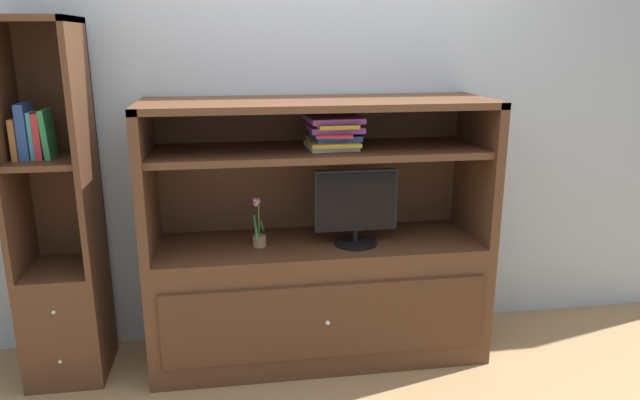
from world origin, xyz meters
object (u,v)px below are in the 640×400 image
(potted_plant, at_px, (259,234))
(bookshelf_tall, at_px, (62,263))
(media_console, at_px, (319,274))
(upright_book_row, at_px, (32,134))
(tv_monitor, at_px, (356,207))
(magazine_stack, at_px, (333,132))

(potted_plant, distance_m, bookshelf_tall, 1.04)
(media_console, bearing_deg, upright_book_row, -179.82)
(media_console, xyz_separation_m, tv_monitor, (0.19, -0.08, 0.41))
(media_console, bearing_deg, bookshelf_tall, 179.73)
(potted_plant, height_order, magazine_stack, magazine_stack)
(bookshelf_tall, bearing_deg, tv_monitor, -3.09)
(potted_plant, distance_m, upright_book_row, 1.22)
(tv_monitor, bearing_deg, upright_book_row, 177.40)
(media_console, bearing_deg, magazine_stack, -1.88)
(tv_monitor, xyz_separation_m, bookshelf_tall, (-1.55, 0.08, -0.26))
(magazine_stack, relative_size, upright_book_row, 1.26)
(tv_monitor, height_order, magazine_stack, magazine_stack)
(media_console, bearing_deg, potted_plant, -174.10)
(tv_monitor, bearing_deg, media_console, 158.03)
(upright_book_row, bearing_deg, magazine_stack, 0.07)
(bookshelf_tall, relative_size, upright_book_row, 6.86)
(magazine_stack, bearing_deg, potted_plant, -175.61)
(tv_monitor, distance_m, potted_plant, 0.54)
(tv_monitor, height_order, potted_plant, tv_monitor)
(tv_monitor, height_order, bookshelf_tall, bookshelf_tall)
(potted_plant, distance_m, magazine_stack, 0.67)
(magazine_stack, distance_m, bookshelf_tall, 1.58)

